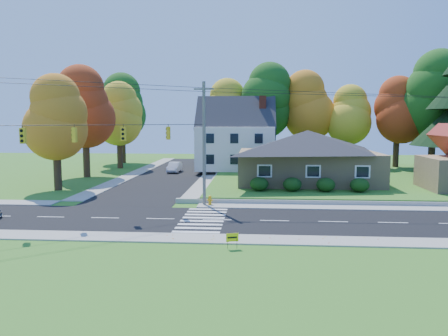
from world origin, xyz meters
name	(u,v)px	position (x,y,z in m)	size (l,w,h in m)	color
ground	(217,220)	(0.00, 0.00, 0.00)	(120.00, 120.00, 0.00)	#3D7923
road_main	(217,220)	(0.00, 0.00, 0.01)	(90.00, 8.00, 0.02)	black
road_cross	(174,174)	(-8.00, 26.00, 0.01)	(8.00, 44.00, 0.02)	black
sidewalk_north	(222,206)	(0.00, 5.00, 0.04)	(90.00, 2.00, 0.08)	#9C9A90
sidewalk_south	(209,239)	(0.00, -5.00, 0.04)	(90.00, 2.00, 0.08)	#9C9A90
lawn	(345,178)	(13.00, 21.00, 0.25)	(30.00, 30.00, 0.50)	#3D7923
ranch_house	(307,156)	(8.00, 16.00, 3.27)	(14.60, 10.60, 5.40)	tan
colonial_house	(236,138)	(0.04, 28.00, 4.58)	(10.40, 8.40, 9.60)	silver
hedge_row	(309,184)	(7.50, 9.80, 1.14)	(10.70, 1.70, 1.27)	#163A10
traffic_infrastructure	(216,145)	(-0.15, 1.35, 5.15)	(38.10, 10.66, 10.00)	#666059
tree_lot_0	(224,111)	(-2.00, 34.00, 8.31)	(6.72, 6.72, 12.51)	#3F2A19
tree_lot_1	(266,101)	(4.00, 33.00, 9.61)	(7.84, 7.84, 14.60)	#3F2A19
tree_lot_2	(308,106)	(10.00, 34.00, 8.96)	(7.28, 7.28, 13.56)	#3F2A19
tree_lot_3	(351,115)	(16.00, 33.00, 7.65)	(6.16, 6.16, 11.47)	#3F2A19
tree_lot_4	(398,110)	(22.00, 32.00, 8.31)	(6.72, 6.72, 12.51)	#3F2A19
tree_lot_5	(435,95)	(26.00, 30.00, 10.27)	(8.40, 8.40, 15.64)	#3F2A19
tree_west_0	(55,118)	(-17.00, 12.00, 7.15)	(6.16, 6.16, 11.47)	#3F2A19
tree_west_1	(85,107)	(-18.00, 22.00, 8.46)	(7.28, 7.28, 13.56)	#3F2A19
tree_west_2	(119,114)	(-17.00, 32.00, 7.81)	(6.72, 6.72, 12.51)	#3F2A19
tree_west_3	(122,107)	(-19.00, 40.00, 9.11)	(7.84, 7.84, 14.60)	#3F2A19
white_car	(174,167)	(-8.18, 27.55, 0.69)	(1.42, 4.08, 1.34)	silver
fire_hydrant	(210,201)	(-1.03, 5.15, 0.40)	(0.47, 0.37, 0.83)	orange
yard_sign	(232,238)	(1.44, -6.78, 0.61)	(0.67, 0.21, 0.85)	black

